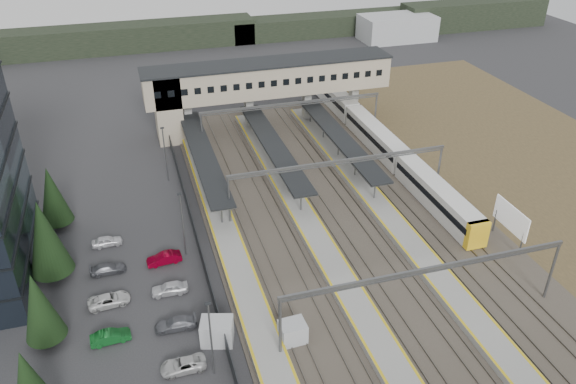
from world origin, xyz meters
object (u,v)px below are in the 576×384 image
object	(u,v)px
relay_cabin_near	(217,331)
relay_cabin_far	(293,332)
billboard	(511,219)
footbridge	(252,83)
train	(377,138)

from	to	relation	value
relay_cabin_near	relay_cabin_far	xyz separation A→B (m)	(6.67, -2.02, -0.13)
relay_cabin_far	billboard	xyz separation A→B (m)	(28.35, 7.66, 2.32)
relay_cabin_far	footbridge	distance (m)	49.45
relay_cabin_near	train	size ratio (longest dim) A/B	0.06
footbridge	train	distance (m)	21.82
relay_cabin_near	relay_cabin_far	size ratio (longest dim) A/B	1.38
relay_cabin_near	train	xyz separation A→B (m)	(31.00, 33.09, 0.69)
relay_cabin_near	relay_cabin_far	world-z (taller)	relay_cabin_near
relay_cabin_far	billboard	bearing A→B (deg)	15.11
relay_cabin_near	footbridge	size ratio (longest dim) A/B	0.08
train	billboard	bearing A→B (deg)	-81.69
billboard	footbridge	bearing A→B (deg)	116.54
relay_cabin_near	footbridge	xyz separation A→B (m)	(14.70, 46.29, 6.71)
relay_cabin_near	train	distance (m)	45.35
relay_cabin_near	relay_cabin_far	bearing A→B (deg)	-16.89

